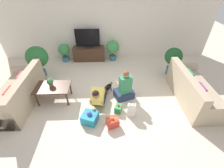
% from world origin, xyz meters
% --- Properties ---
extents(ground_plane, '(16.00, 16.00, 0.00)m').
position_xyz_m(ground_plane, '(0.00, 0.00, 0.00)').
color(ground_plane, beige).
extents(wall_back, '(8.40, 0.06, 2.60)m').
position_xyz_m(wall_back, '(0.00, 2.63, 1.30)').
color(wall_back, silver).
rests_on(wall_back, ground_plane).
extents(sofa_left, '(0.88, 1.97, 0.85)m').
position_xyz_m(sofa_left, '(-2.41, -0.10, 0.30)').
color(sofa_left, tan).
rests_on(sofa_left, ground_plane).
extents(sofa_right, '(0.88, 1.97, 0.85)m').
position_xyz_m(sofa_right, '(2.41, -0.14, 0.30)').
color(sofa_right, tan).
rests_on(sofa_right, ground_plane).
extents(coffee_table, '(0.93, 0.60, 0.47)m').
position_xyz_m(coffee_table, '(-1.48, -0.03, 0.42)').
color(coffee_table, '#472D1E').
rests_on(coffee_table, ground_plane).
extents(tv_console, '(1.23, 0.43, 0.55)m').
position_xyz_m(tv_console, '(-0.70, 2.35, 0.28)').
color(tv_console, '#472D1E').
rests_on(tv_console, ground_plane).
extents(tv, '(0.93, 0.20, 0.72)m').
position_xyz_m(tv, '(-0.70, 2.35, 0.87)').
color(tv, black).
rests_on(tv, tv_console).
extents(potted_plant_back_left, '(0.43, 0.43, 0.72)m').
position_xyz_m(potted_plant_back_left, '(-1.66, 2.30, 0.44)').
color(potted_plant_back_left, '#336B84').
rests_on(potted_plant_back_left, ground_plane).
extents(potted_plant_corner_right, '(0.57, 0.57, 0.98)m').
position_xyz_m(potted_plant_corner_right, '(2.26, 1.20, 0.64)').
color(potted_plant_corner_right, '#336B84').
rests_on(potted_plant_corner_right, ground_plane).
extents(potted_plant_back_right, '(0.51, 0.51, 0.82)m').
position_xyz_m(potted_plant_back_right, '(0.26, 2.30, 0.52)').
color(potted_plant_back_right, '#336B84').
rests_on(potted_plant_back_right, ground_plane).
extents(potted_plant_corner_left, '(0.70, 0.70, 1.08)m').
position_xyz_m(potted_plant_corner_left, '(-2.26, 1.23, 0.70)').
color(potted_plant_corner_left, '#336B84').
rests_on(potted_plant_corner_left, ground_plane).
extents(person_kneeling, '(0.42, 0.77, 0.75)m').
position_xyz_m(person_kneeling, '(-0.22, -0.31, 0.32)').
color(person_kneeling, '#23232D').
rests_on(person_kneeling, ground_plane).
extents(person_sitting, '(0.62, 0.58, 0.94)m').
position_xyz_m(person_sitting, '(0.50, -0.01, 0.33)').
color(person_sitting, '#283351').
rests_on(person_sitting, ground_plane).
extents(dog, '(0.36, 0.47, 0.29)m').
position_xyz_m(dog, '(0.00, 0.21, 0.19)').
color(dog, black).
rests_on(dog, ground_plane).
extents(gift_box_a, '(0.33, 0.29, 0.29)m').
position_xyz_m(gift_box_a, '(0.12, -1.00, 0.12)').
color(gift_box_a, red).
rests_on(gift_box_a, ground_plane).
extents(gift_box_b, '(0.45, 0.44, 0.33)m').
position_xyz_m(gift_box_b, '(-0.42, -0.85, 0.13)').
color(gift_box_b, teal).
rests_on(gift_box_b, ground_plane).
extents(gift_box_c, '(0.23, 0.27, 0.25)m').
position_xyz_m(gift_box_c, '(0.30, -0.55, 0.10)').
color(gift_box_c, '#2D934C').
rests_on(gift_box_c, ground_plane).
extents(gift_bag_a, '(0.21, 0.15, 0.41)m').
position_xyz_m(gift_bag_a, '(0.61, -0.70, 0.20)').
color(gift_bag_a, white).
rests_on(gift_bag_a, ground_plane).
extents(tabletop_plant, '(0.17, 0.17, 0.22)m').
position_xyz_m(tabletop_plant, '(-1.52, 0.03, 0.59)').
color(tabletop_plant, '#A36042').
rests_on(tabletop_plant, coffee_table).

